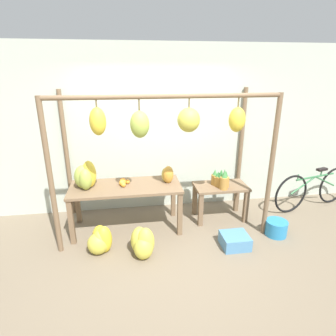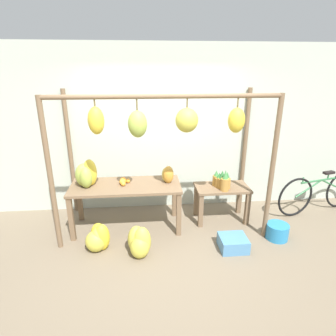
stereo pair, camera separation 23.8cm
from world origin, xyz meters
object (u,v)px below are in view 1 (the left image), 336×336
Objects in this scene: banana_pile_ground_right at (143,243)px; orange_pile at (123,182)px; fruit_crate_white at (235,241)px; blue_bucket at (276,228)px; banana_pile_ground_left at (101,241)px; banana_pile_on_table at (85,176)px; parked_bicycle at (313,189)px; pineapple_cluster at (221,180)px; papaya_pile at (167,175)px.

orange_pile is at bearing 106.41° from banana_pile_ground_right.
blue_bucket reaches higher than fruit_crate_white.
banana_pile_ground_left reaches higher than fruit_crate_white.
banana_pile_on_table is at bearing 159.96° from fruit_crate_white.
parked_bicycle is at bearing 17.03° from banana_pile_ground_right.
parked_bicycle is (3.35, 0.18, -0.41)m from orange_pile.
pineapple_cluster reaches higher than orange_pile.
papaya_pile is at bearing 59.84° from banana_pile_ground_right.
pineapple_cluster is 1.62m from banana_pile_ground_right.
fruit_crate_white is at bearing -4.71° from banana_pile_ground_left.
banana_pile_ground_right reaches higher than fruit_crate_white.
papaya_pile is at bearing -176.03° from parked_bicycle.
orange_pile is 0.48× the size of banana_pile_ground_right.
banana_pile_ground_right is (0.57, -0.16, 0.01)m from banana_pile_ground_left.
parked_bicycle reaches higher than banana_pile_ground_left.
banana_pile_on_table is 2.34× the size of orange_pile.
papaya_pile is (1.01, 0.61, 0.68)m from banana_pile_ground_left.
fruit_crate_white is 2.07m from parked_bicycle.
banana_pile_ground_right is 2.05m from blue_bucket.
banana_pile_on_table is 1.75× the size of papaya_pile.
pineapple_cluster is 1.10m from blue_bucket.
orange_pile is 0.75× the size of papaya_pile.
blue_bucket is at bearing 0.81° from banana_pile_ground_left.
banana_pile_ground_right is at bearing -120.16° from papaya_pile.
pineapple_cluster is 0.89× the size of fruit_crate_white.
banana_pile_ground_left is 1.88m from fruit_crate_white.
blue_bucket is (2.81, -0.57, -0.78)m from banana_pile_on_table.
banana_pile_ground_right is (0.77, -0.77, -0.71)m from banana_pile_on_table.
pineapple_cluster is 0.99m from fruit_crate_white.
pineapple_cluster is at bearing 140.84° from blue_bucket.
orange_pile reaches higher than parked_bicycle.
fruit_crate_white is (1.30, 0.01, -0.10)m from banana_pile_ground_right.
papaya_pile reaches higher than parked_bicycle.
orange_pile is 0.12× the size of parked_bicycle.
papaya_pile is (-2.68, -0.19, 0.49)m from parked_bicycle.
orange_pile is 0.99m from banana_pile_ground_right.
pineapple_cluster is at bearing 0.86° from papaya_pile.
pineapple_cluster is at bearing 0.40° from orange_pile.
blue_bucket is 1.84m from papaya_pile.
fruit_crate_white is at bearing -91.04° from pineapple_cluster.
blue_bucket is (0.73, 0.19, 0.02)m from fruit_crate_white.
papaya_pile reaches higher than fruit_crate_white.
banana_pile_ground_left is at bearing -149.08° from papaya_pile.
blue_bucket is at bearing -39.16° from pineapple_cluster.
banana_pile_ground_left is at bearing 163.84° from banana_pile_ground_right.
blue_bucket is at bearing -14.21° from orange_pile.
pineapple_cluster is at bearing 0.45° from banana_pile_on_table.
banana_pile_ground_left reaches higher than blue_bucket.
banana_pile_ground_right is 3.27m from parked_bicycle.
banana_pile_ground_right is at bearing -149.27° from pineapple_cluster.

